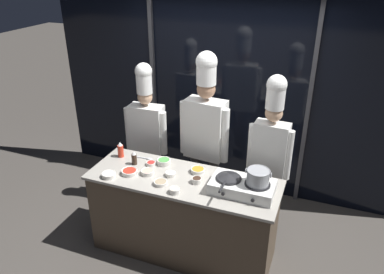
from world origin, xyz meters
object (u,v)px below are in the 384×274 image
Objects in this scene: prep_bowl_onion at (171,174)px; prep_bowl_bell_pepper at (151,163)px; portable_stove at (242,187)px; prep_bowl_mushrooms at (161,182)px; prep_bowl_shrimp at (148,172)px; prep_bowl_carrots at (198,170)px; chef_line at (271,145)px; squeeze_bottle_chili at (121,150)px; prep_bowl_chicken at (175,190)px; chef_sous at (205,128)px; prep_bowl_chili_flakes at (130,172)px; squeeze_bottle_soy at (134,158)px; serving_spoon_solid at (147,158)px; stock_pot at (258,177)px; prep_bowl_scallions at (164,161)px; frying_pan at (229,176)px; prep_bowl_soy_glaze at (197,180)px; prep_bowl_rice at (109,175)px; chef_head at (147,127)px.

prep_bowl_onion is 0.31m from prep_bowl_bell_pepper.
portable_stove is 0.79m from prep_bowl_mushrooms.
prep_bowl_shrimp is 0.51m from prep_bowl_carrots.
squeeze_bottle_chili is at bearing 21.22° from chef_line.
chef_sous is at bearing 91.57° from prep_bowl_chicken.
portable_stove is 1.16m from prep_bowl_chili_flakes.
serving_spoon_solid is at bearing 64.77° from squeeze_bottle_soy.
stock_pot is 1.62× the size of prep_bowl_scallions.
frying_pan is at bearing 5.04° from prep_bowl_chili_flakes.
squeeze_bottle_chili reaches higher than prep_bowl_soy_glaze.
frying_pan is at bearing -15.65° from prep_bowl_scallions.
prep_bowl_chicken is 0.43m from prep_bowl_carrots.
prep_bowl_chili_flakes is (-0.24, -0.31, -0.01)m from prep_bowl_scallions.
prep_bowl_mushrooms is 0.39m from prep_bowl_chili_flakes.
prep_bowl_carrots is 0.70m from prep_bowl_chili_flakes.
prep_bowl_onion is at bearing 15.87° from prep_bowl_chili_flakes.
frying_pan is at bearing -9.34° from prep_bowl_bell_pepper.
portable_stove is at bearing -7.46° from squeeze_bottle_chili.
prep_bowl_rice is (0.11, -0.41, -0.06)m from squeeze_bottle_chili.
frying_pan is 0.44m from prep_bowl_carrots.
prep_bowl_bell_pepper is 1.29m from chef_line.
stock_pot is (0.14, 0.00, 0.14)m from portable_stove.
squeeze_bottle_chili is 1.25× the size of prep_bowl_rice.
chef_line is (0.87, 0.65, 0.18)m from prep_bowl_onion.
prep_bowl_soy_glaze is at bearing 3.29° from prep_bowl_shrimp.
chef_head is at bearing 131.64° from prep_bowl_onion.
prep_bowl_carrots is at bearing -5.31° from serving_spoon_solid.
prep_bowl_chili_flakes is at bearing -164.13° from prep_bowl_onion.
prep_bowl_mushrooms is at bearing -48.24° from serving_spoon_solid.
prep_bowl_rice is 0.21m from prep_bowl_chili_flakes.
prep_bowl_shrimp is 0.84m from chef_sous.
frying_pan reaches higher than prep_bowl_shrimp.
prep_bowl_scallions is at bearing 27.74° from chef_line.
stock_pot is at bearing -6.81° from squeeze_bottle_chili.
squeeze_bottle_soy is 1.00× the size of prep_bowl_carrots.
prep_bowl_chili_flakes is (-1.29, -0.10, -0.18)m from stock_pot.
prep_bowl_onion is at bearing 178.67° from stock_pot.
prep_bowl_shrimp is 0.88m from chef_head.
stock_pot is at bearing 9.95° from prep_bowl_mushrooms.
chef_head is (-1.39, 0.74, 0.07)m from portable_stove.
prep_bowl_carrots is 1.04m from chef_head.
prep_bowl_chicken is 0.20m from prep_bowl_mushrooms.
chef_line is (0.13, 0.67, 0.14)m from portable_stove.
prep_bowl_mushrooms is (-0.64, -0.15, -0.12)m from frying_pan.
stock_pot is 2.37× the size of prep_bowl_bell_pepper.
chef_head is 0.98× the size of chef_line.
squeeze_bottle_soy reaches higher than prep_bowl_mushrooms.
stock_pot is 0.62m from prep_bowl_soy_glaze.
prep_bowl_chicken is 0.73m from serving_spoon_solid.
prep_bowl_soy_glaze reaches higher than prep_bowl_carrots.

